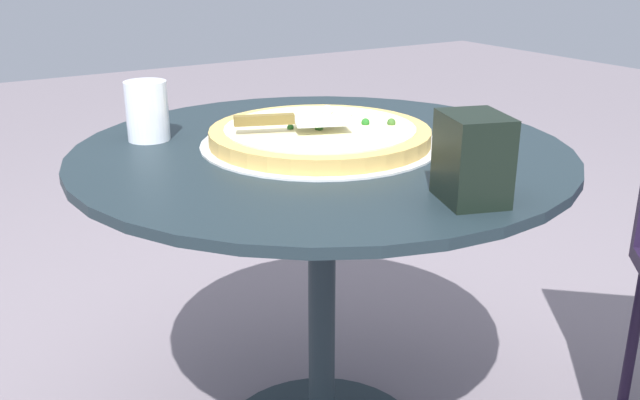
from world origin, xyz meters
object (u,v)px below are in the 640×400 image
(pizza_on_tray, at_px, (320,136))
(napkin_dispenser, at_px, (473,158))
(pizza_server, at_px, (291,120))
(drinking_cup, at_px, (147,111))
(patio_table, at_px, (322,222))

(pizza_on_tray, height_order, napkin_dispenser, napkin_dispenser)
(pizza_server, bearing_deg, pizza_on_tray, 7.24)
(pizza_on_tray, xyz_separation_m, napkin_dispenser, (0.03, -0.38, 0.05))
(drinking_cup, bearing_deg, napkin_dispenser, -63.65)
(patio_table, relative_size, pizza_on_tray, 2.06)
(pizza_server, xyz_separation_m, drinking_cup, (-0.20, 0.21, 0.00))
(pizza_on_tray, height_order, pizza_server, pizza_server)
(drinking_cup, relative_size, napkin_dispenser, 0.87)
(pizza_on_tray, bearing_deg, drinking_cup, 142.42)
(pizza_server, distance_m, drinking_cup, 0.29)
(pizza_server, height_order, drinking_cup, drinking_cup)
(patio_table, bearing_deg, pizza_server, 171.41)
(pizza_server, relative_size, drinking_cup, 1.86)
(patio_table, bearing_deg, napkin_dispenser, -84.96)
(patio_table, height_order, napkin_dispenser, napkin_dispenser)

